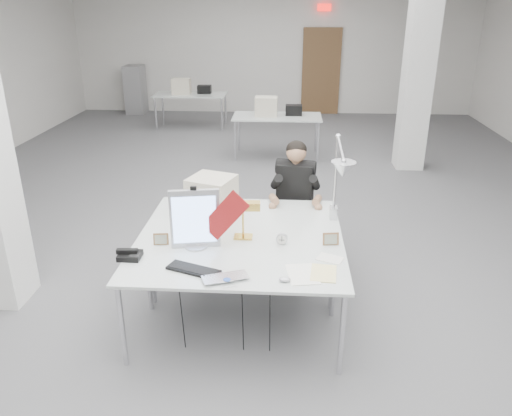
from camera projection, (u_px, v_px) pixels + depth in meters
The scene contains 23 objects.
room_shell at pixel (259, 89), 6.06m from camera, with size 10.04×14.04×3.24m.
desk_main at pixel (235, 262), 4.00m from camera, with size 1.80×0.90×0.03m, color silver.
desk_second at pixel (245, 217), 4.83m from camera, with size 1.80×0.90×0.03m, color silver.
bg_desk_a at pixel (277, 117), 9.06m from camera, with size 1.60×0.80×0.03m, color silver.
bg_desk_b at pixel (191, 95), 11.20m from camera, with size 1.60×0.80×0.03m, color silver.
filing_cabinet at pixel (135, 90), 12.70m from camera, with size 0.45×0.55×1.20m, color gray.
office_chair at pixel (295, 208), 5.49m from camera, with size 0.57×0.57×1.15m, color black, non-canonical shape.
seated_person at pixel (295, 181), 5.32m from camera, with size 0.53×0.66×0.99m, color black, non-canonical shape.
monitor at pixel (195, 219), 4.12m from camera, with size 0.41×0.04×0.51m, color #A9A9AD.
pennant at pixel (225, 216), 4.06m from camera, with size 0.45×0.01×0.19m, color maroon.
keyboard at pixel (193, 270), 3.83m from camera, with size 0.42×0.14×0.02m, color black.
laptop at pixel (227, 281), 3.67m from camera, with size 0.34×0.22×0.03m, color silver.
mouse at pixel (285, 279), 3.69m from camera, with size 0.09×0.06×0.04m, color #B0B0B5.
bankers_lamp at pixel (243, 219), 4.31m from camera, with size 0.32×0.13×0.36m, color gold, non-canonical shape.
desk_phone at pixel (130, 256), 4.02m from camera, with size 0.18×0.16×0.04m, color black.
picture_frame_left at pixel (161, 239), 4.24m from camera, with size 0.13×0.01×0.10m, color olive.
picture_frame_right at pixel (331, 239), 4.23m from camera, with size 0.14×0.01×0.11m, color #93643F.
desk_clock at pixel (282, 239), 4.24m from camera, with size 0.10×0.10×0.03m, color #B3B3B7.
paper_stack_a at pixel (302, 274), 3.79m from camera, with size 0.22×0.32×0.01m, color white.
paper_stack_b at pixel (324, 273), 3.80m from camera, with size 0.19×0.27×0.01m, color #FFEC98.
paper_stack_c at pixel (330, 259), 4.02m from camera, with size 0.20×0.14×0.01m, color white.
beige_monitor at pixel (212, 196), 4.80m from camera, with size 0.40×0.38×0.38m, color beige.
architect_lamp at pixel (338, 180), 4.36m from camera, with size 0.25×0.74×0.95m, color silver, non-canonical shape.
Camera 1 is at (0.39, -6.01, 2.67)m, focal length 35.00 mm.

